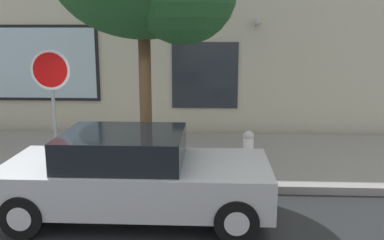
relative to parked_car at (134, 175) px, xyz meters
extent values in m
plane|color=black|center=(-0.53, 0.01, -0.68)|extent=(60.00, 60.00, 0.00)
cube|color=gray|center=(-0.53, 3.01, -0.60)|extent=(20.00, 4.00, 0.15)
cube|color=beige|center=(-0.53, 5.51, 2.82)|extent=(20.00, 0.40, 7.00)
cube|color=black|center=(-3.43, 5.28, 1.34)|extent=(3.06, 0.06, 2.08)
cube|color=silver|center=(-3.43, 5.25, 1.34)|extent=(2.90, 0.03, 1.92)
cube|color=#262B33|center=(1.01, 5.29, 1.02)|extent=(1.80, 0.04, 1.80)
cone|color=#99999E|center=(2.41, 5.16, 2.42)|extent=(0.22, 0.24, 0.24)
cube|color=#B7BABF|center=(0.04, 0.00, -0.10)|extent=(4.17, 1.77, 0.64)
cube|color=black|center=(-0.16, 0.00, 0.46)|extent=(1.88, 1.56, 0.48)
cylinder|color=black|center=(1.58, 0.81, -0.36)|extent=(0.64, 0.22, 0.64)
cylinder|color=silver|center=(1.58, 0.81, -0.36)|extent=(0.35, 0.24, 0.35)
cylinder|color=black|center=(1.58, -0.81, -0.36)|extent=(0.64, 0.22, 0.64)
cylinder|color=silver|center=(1.58, -0.81, -0.36)|extent=(0.35, 0.24, 0.35)
cylinder|color=black|center=(-1.49, 0.81, -0.36)|extent=(0.64, 0.22, 0.64)
cylinder|color=silver|center=(-1.49, 0.81, -0.36)|extent=(0.35, 0.24, 0.35)
cylinder|color=black|center=(-1.49, -0.81, -0.36)|extent=(0.64, 0.22, 0.64)
cylinder|color=silver|center=(-1.49, -0.81, -0.36)|extent=(0.35, 0.24, 0.35)
cylinder|color=white|center=(1.95, 1.99, -0.18)|extent=(0.22, 0.22, 0.69)
sphere|color=#BBBBB7|center=(1.95, 1.99, 0.16)|extent=(0.23, 0.23, 0.23)
cylinder|color=#BBBBB7|center=(1.95, 1.83, -0.15)|extent=(0.09, 0.12, 0.09)
cylinder|color=#BBBBB7|center=(1.95, 2.15, -0.15)|extent=(0.09, 0.12, 0.09)
cylinder|color=white|center=(1.95, 1.99, -0.50)|extent=(0.30, 0.30, 0.06)
cylinder|color=#4C3823|center=(-0.05, 1.62, 0.94)|extent=(0.23, 0.23, 2.94)
cylinder|color=gray|center=(-1.84, 1.60, 0.67)|extent=(0.07, 0.07, 2.39)
cylinder|color=white|center=(-1.84, 1.56, 1.52)|extent=(0.76, 0.02, 0.76)
cylinder|color=red|center=(-1.84, 1.54, 1.52)|extent=(0.66, 0.02, 0.66)
camera|label=1|loc=(1.23, -6.49, 2.30)|focal=40.52mm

